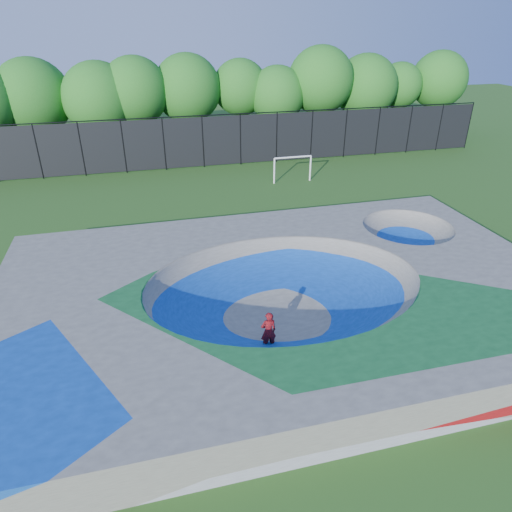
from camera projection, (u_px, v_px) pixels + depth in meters
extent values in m
plane|color=#255216|center=(283.00, 312.00, 18.43)|extent=(120.00, 120.00, 0.00)
cube|color=gray|center=(284.00, 297.00, 18.09)|extent=(22.00, 14.00, 1.50)
imported|color=red|center=(268.00, 331.00, 16.04)|extent=(0.58, 0.40, 1.56)
cube|color=black|center=(268.00, 348.00, 16.38)|extent=(0.80, 0.31, 0.05)
cylinder|color=white|center=(274.00, 171.00, 32.43)|extent=(0.12, 0.12, 1.82)
cylinder|color=white|center=(310.00, 168.00, 33.04)|extent=(0.12, 0.12, 1.82)
cylinder|color=white|center=(293.00, 157.00, 32.31)|extent=(2.73, 0.12, 0.12)
cylinder|color=black|center=(38.00, 152.00, 32.88)|extent=(0.09, 0.09, 4.00)
cylinder|color=black|center=(82.00, 149.00, 33.55)|extent=(0.09, 0.09, 4.00)
cylinder|color=black|center=(124.00, 147.00, 34.21)|extent=(0.09, 0.09, 4.00)
cylinder|color=black|center=(164.00, 144.00, 34.87)|extent=(0.09, 0.09, 4.00)
cylinder|color=black|center=(203.00, 142.00, 35.54)|extent=(0.09, 0.09, 4.00)
cylinder|color=black|center=(241.00, 140.00, 36.20)|extent=(0.09, 0.09, 4.00)
cylinder|color=black|center=(277.00, 138.00, 36.86)|extent=(0.09, 0.09, 4.00)
cylinder|color=black|center=(312.00, 135.00, 37.53)|extent=(0.09, 0.09, 4.00)
cylinder|color=black|center=(345.00, 133.00, 38.19)|extent=(0.09, 0.09, 4.00)
cylinder|color=black|center=(378.00, 131.00, 38.85)|extent=(0.09, 0.09, 4.00)
cylinder|color=black|center=(409.00, 130.00, 39.52)|extent=(0.09, 0.09, 4.00)
cylinder|color=black|center=(439.00, 128.00, 40.18)|extent=(0.09, 0.09, 4.00)
cylinder|color=black|center=(469.00, 126.00, 40.85)|extent=(0.09, 0.09, 4.00)
cube|color=black|center=(203.00, 142.00, 35.54)|extent=(48.00, 0.03, 3.80)
cylinder|color=black|center=(202.00, 116.00, 34.61)|extent=(48.00, 0.08, 0.08)
cylinder|color=#4D3A26|center=(43.00, 142.00, 38.17)|extent=(0.44, 0.44, 2.75)
sphere|color=#216C1C|center=(33.00, 97.00, 36.50)|extent=(5.99, 5.99, 5.99)
cylinder|color=#4D3A26|center=(105.00, 142.00, 38.55)|extent=(0.44, 0.44, 2.62)
sphere|color=#216C1C|center=(99.00, 98.00, 36.93)|extent=(5.82, 5.82, 5.82)
cylinder|color=#4D3A26|center=(140.00, 136.00, 39.16)|extent=(0.44, 0.44, 3.21)
sphere|color=#216C1C|center=(135.00, 91.00, 37.46)|extent=(5.51, 5.51, 5.51)
cylinder|color=#4D3A26|center=(190.00, 132.00, 40.70)|extent=(0.44, 0.44, 3.07)
sphere|color=#216C1C|center=(187.00, 88.00, 38.99)|extent=(5.76, 5.76, 5.76)
cylinder|color=#4D3A26|center=(241.00, 127.00, 41.78)|extent=(0.44, 0.44, 3.36)
sphere|color=#216C1C|center=(240.00, 87.00, 40.16)|extent=(4.83, 4.83, 4.83)
cylinder|color=#4D3A26|center=(276.00, 132.00, 41.45)|extent=(0.44, 0.44, 2.80)
sphere|color=#216C1C|center=(277.00, 94.00, 39.95)|extent=(4.90, 4.90, 4.90)
cylinder|color=#4D3A26|center=(318.00, 126.00, 42.07)|extent=(0.44, 0.44, 3.55)
sphere|color=#216C1C|center=(321.00, 80.00, 40.24)|extent=(5.81, 5.81, 5.81)
cylinder|color=#4D3A26|center=(362.00, 126.00, 43.52)|extent=(0.44, 0.44, 2.86)
sphere|color=#216C1C|center=(366.00, 86.00, 41.86)|extent=(5.74, 5.74, 5.74)
cylinder|color=#4D3A26|center=(395.00, 120.00, 44.99)|extent=(0.44, 0.44, 3.29)
sphere|color=#216C1C|center=(399.00, 85.00, 43.49)|extent=(4.25, 4.25, 4.25)
cylinder|color=#4D3A26|center=(432.00, 118.00, 45.85)|extent=(0.44, 0.44, 3.29)
sphere|color=#216C1C|center=(439.00, 80.00, 44.16)|extent=(5.36, 5.36, 5.36)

